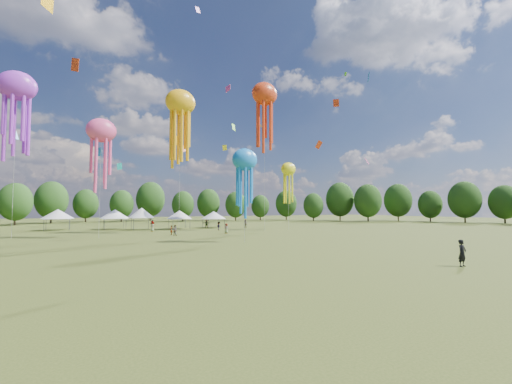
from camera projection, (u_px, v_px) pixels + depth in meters
name	position (u px, v px, depth m)	size (l,w,h in m)	color
ground	(361.00, 275.00, 20.36)	(300.00, 300.00, 0.00)	#384416
observer_main	(462.00, 253.00, 23.46)	(0.71, 0.47, 1.96)	black
spectator_near	(175.00, 231.00, 49.44)	(0.81, 0.63, 1.68)	gray
spectators_far	(200.00, 225.00, 64.09)	(20.63, 18.27, 1.90)	gray
festival_tents	(137.00, 214.00, 65.59)	(35.44, 12.40, 4.40)	#47474C
show_kites	(176.00, 121.00, 53.52)	(48.44, 23.35, 29.04)	#FF4B8E
small_kites	(196.00, 71.00, 59.11)	(78.13, 61.51, 46.50)	#FF4B8E
treeline	(141.00, 198.00, 73.74)	(201.57, 95.24, 13.43)	#38281C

